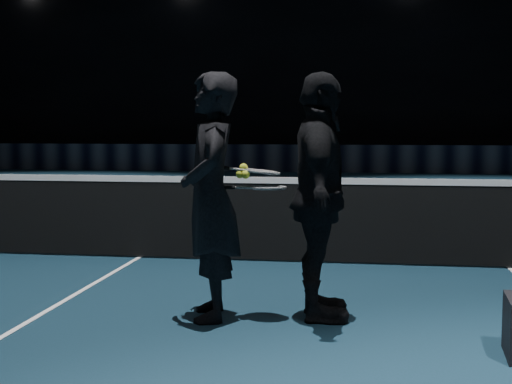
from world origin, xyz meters
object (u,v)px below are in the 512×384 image
player_a (210,196)px  racket_upper (262,172)px  tennis_balls (243,172)px  racket_lower (268,188)px  player_b (319,197)px

player_a → racket_upper: size_ratio=2.85×
player_a → tennis_balls: bearing=84.1°
racket_lower → racket_upper: 0.14m
player_a → player_b: same height
player_a → tennis_balls: (0.25, 0.04, 0.19)m
racket_lower → tennis_balls: (-0.19, -0.02, 0.12)m
racket_upper → player_b: bearing=-9.1°
racket_lower → tennis_balls: 0.23m
tennis_balls → player_a: bearing=-171.7°
player_b → racket_lower: (-0.40, -0.05, 0.07)m
player_a → tennis_balls: size_ratio=16.13×
player_b → racket_lower: 0.41m
player_a → racket_upper: player_a is taller
player_b → tennis_balls: player_b is taller
player_a → player_b: (0.84, 0.11, 0.00)m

